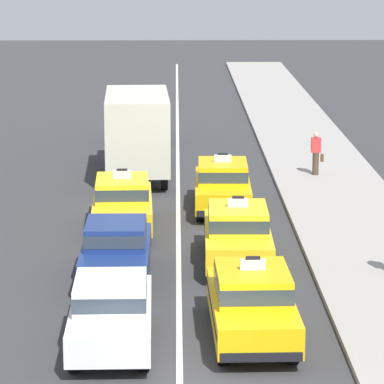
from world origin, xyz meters
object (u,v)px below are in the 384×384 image
object	(u,v)px
sedan_left_nearest	(111,310)
sedan_left_fifth	(140,123)
taxi_left_third	(123,202)
box_truck_left_fourth	(137,130)
sedan_left_second	(116,248)
taxi_right_second	(238,233)
pedestrian_by_storefront	(316,154)
taxi_right_nearest	(252,302)
taxi_right_third	(223,184)

from	to	relation	value
sedan_left_nearest	sedan_left_fifth	size ratio (longest dim) A/B	1.01
taxi_left_third	sedan_left_nearest	bearing A→B (deg)	-88.73
box_truck_left_fourth	taxi_left_third	bearing A→B (deg)	-91.36
sedan_left_second	taxi_right_second	size ratio (longest dim) A/B	0.94
box_truck_left_fourth	taxi_right_second	xyz separation A→B (m)	(3.17, -11.78, -0.90)
taxi_left_third	sedan_left_fifth	world-z (taller)	taxi_left_third
taxi_left_third	box_truck_left_fourth	bearing A→B (deg)	88.64
taxi_left_third	pedestrian_by_storefront	distance (m)	10.21
taxi_right_second	box_truck_left_fourth	bearing A→B (deg)	105.06
taxi_left_third	box_truck_left_fourth	world-z (taller)	box_truck_left_fourth
sedan_left_fifth	taxi_right_nearest	distance (m)	25.47
taxi_right_nearest	taxi_right_third	distance (m)	12.21
taxi_left_third	sedan_left_second	bearing A→B (deg)	-89.19
box_truck_left_fourth	sedan_left_fifth	bearing A→B (deg)	91.16
taxi_right_nearest	taxi_right_third	xyz separation A→B (m)	(-0.15, 12.20, 0.00)
sedan_left_fifth	taxi_right_nearest	world-z (taller)	taxi_right_nearest
sedan_left_second	taxi_right_nearest	distance (m)	5.62
sedan_left_fifth	taxi_right_nearest	bearing A→B (deg)	-82.51
sedan_left_nearest	taxi_right_second	xyz separation A→B (m)	(3.13, 6.37, 0.03)
taxi_right_third	box_truck_left_fourth	bearing A→B (deg)	118.76
sedan_left_nearest	taxi_right_nearest	world-z (taller)	taxi_right_nearest
taxi_right_nearest	pedestrian_by_storefront	bearing A→B (deg)	78.22
taxi_right_second	taxi_right_third	distance (m)	6.29
sedan_left_fifth	taxi_right_third	world-z (taller)	taxi_right_third
sedan_left_nearest	taxi_right_third	world-z (taller)	taxi_right_third
box_truck_left_fourth	taxi_right_third	bearing A→B (deg)	-61.24
taxi_right_nearest	pedestrian_by_storefront	world-z (taller)	taxi_right_nearest
sedan_left_second	taxi_right_nearest	world-z (taller)	taxi_right_nearest
pedestrian_by_storefront	taxi_right_second	bearing A→B (deg)	-107.64
taxi_left_third	box_truck_left_fourth	xyz separation A→B (m)	(0.19, 8.01, 0.90)
sedan_left_fifth	sedan_left_nearest	bearing A→B (deg)	-89.58
box_truck_left_fourth	sedan_left_fifth	xyz separation A→B (m)	(-0.15, 7.56, -0.93)
sedan_left_fifth	taxi_right_third	size ratio (longest dim) A/B	0.94
taxi_right_second	sedan_left_second	bearing A→B (deg)	-157.54
pedestrian_by_storefront	box_truck_left_fourth	bearing A→B (deg)	175.60
sedan_left_fifth	taxi_right_second	bearing A→B (deg)	-80.25
taxi_right_nearest	taxi_right_third	size ratio (longest dim) A/B	1.00
box_truck_left_fourth	taxi_right_second	size ratio (longest dim) A/B	1.53
taxi_right_second	sedan_left_fifth	bearing A→B (deg)	99.75
taxi_left_third	taxi_right_second	size ratio (longest dim) A/B	1.01
taxi_right_third	sedan_left_second	bearing A→B (deg)	-112.27
taxi_left_third	sedan_left_fifth	size ratio (longest dim) A/B	1.07
sedan_left_fifth	taxi_right_nearest	xyz separation A→B (m)	(3.32, -25.26, 0.03)
sedan_left_nearest	box_truck_left_fourth	world-z (taller)	box_truck_left_fourth
taxi_right_third	taxi_right_second	bearing A→B (deg)	-88.58
sedan_left_nearest	sedan_left_second	world-z (taller)	same
taxi_right_second	taxi_right_third	world-z (taller)	same
sedan_left_fifth	taxi_right_second	xyz separation A→B (m)	(3.32, -19.34, 0.03)
taxi_right_second	taxi_right_third	bearing A→B (deg)	91.42
sedan_left_nearest	taxi_right_nearest	xyz separation A→B (m)	(3.13, 0.46, 0.03)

